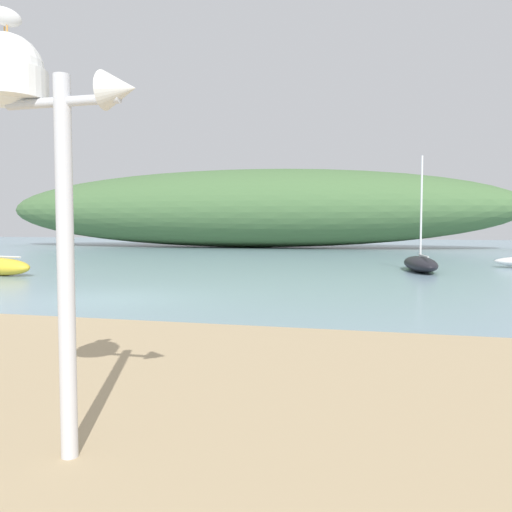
% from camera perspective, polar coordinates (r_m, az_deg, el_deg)
% --- Properties ---
extents(ground_plane, '(120.00, 120.00, 0.00)m').
position_cam_1_polar(ground_plane, '(13.79, -16.13, -4.56)').
color(ground_plane, '#7A99A8').
extents(distant_hill, '(44.91, 10.51, 6.61)m').
position_cam_1_polar(distant_hill, '(44.75, -1.28, 5.22)').
color(distant_hill, '#476B3D').
rests_on(distant_hill, ground).
extents(mast_structure, '(1.28, 0.56, 3.04)m').
position_cam_1_polar(mast_structure, '(4.18, -24.11, 14.84)').
color(mast_structure, silver).
rests_on(mast_structure, beach_sand).
extents(seagull_on_radar, '(0.20, 0.31, 0.22)m').
position_cam_1_polar(seagull_on_radar, '(4.43, -25.99, 22.75)').
color(seagull_on_radar, orange).
rests_on(seagull_on_radar, mast_structure).
extents(sailboat_inner_mooring, '(1.61, 4.08, 4.68)m').
position_cam_1_polar(sailboat_inner_mooring, '(22.19, 17.57, -0.77)').
color(sailboat_inner_mooring, black).
rests_on(sailboat_inner_mooring, ground).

